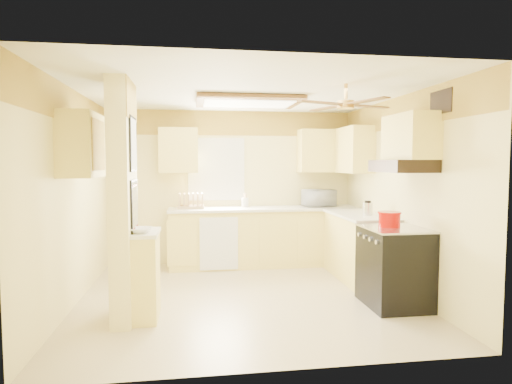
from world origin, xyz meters
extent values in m
plane|color=#C8B38B|center=(0.00, 0.00, 0.00)|extent=(4.00, 4.00, 0.00)
plane|color=white|center=(0.00, 0.00, 2.50)|extent=(4.00, 4.00, 0.00)
plane|color=#F9EA98|center=(0.00, 1.90, 1.25)|extent=(4.00, 0.00, 4.00)
plane|color=#F9EA98|center=(0.00, -1.90, 1.25)|extent=(4.00, 0.00, 4.00)
plane|color=#F9EA98|center=(-2.00, 0.00, 1.25)|extent=(0.00, 3.80, 3.80)
plane|color=#F9EA98|center=(2.00, 0.00, 1.25)|extent=(0.00, 3.80, 3.80)
cube|color=#FFDE4B|center=(0.00, 1.88, 2.30)|extent=(4.00, 0.02, 0.40)
cube|color=#F9EA98|center=(-1.35, -0.55, 1.25)|extent=(0.20, 0.70, 2.50)
cube|color=#FFEE74|center=(-1.13, -0.55, 0.45)|extent=(0.25, 0.55, 0.90)
cube|color=white|center=(-1.13, -0.55, 0.92)|extent=(0.28, 0.58, 0.04)
cube|color=#FFEE74|center=(0.50, 1.60, 0.45)|extent=(3.00, 0.60, 0.90)
cube|color=#FFEE74|center=(1.70, 0.60, 0.45)|extent=(0.60, 1.40, 0.90)
cube|color=white|center=(0.50, 1.59, 0.92)|extent=(3.04, 0.64, 0.04)
cube|color=white|center=(1.69, 0.60, 0.92)|extent=(0.64, 1.44, 0.04)
cube|color=white|center=(-0.25, 1.29, 0.43)|extent=(0.58, 0.02, 0.80)
cube|color=white|center=(-0.25, 1.89, 1.55)|extent=(0.92, 0.02, 1.02)
cube|color=white|center=(-0.25, 1.89, 1.55)|extent=(0.80, 0.02, 0.90)
cube|color=#FFEE74|center=(-0.85, 1.72, 1.85)|extent=(0.60, 0.35, 0.70)
cube|color=#FFEE74|center=(1.55, 1.72, 1.85)|extent=(0.90, 0.35, 0.70)
cube|color=#FFEE74|center=(1.82, 1.25, 1.85)|extent=(0.35, 1.00, 0.70)
cube|color=#FFEE74|center=(-1.82, -0.25, 1.85)|extent=(0.35, 0.75, 0.70)
cube|color=#FFEE74|center=(1.82, -0.55, 1.95)|extent=(0.35, 0.76, 0.52)
cube|color=black|center=(1.67, -0.55, 0.45)|extent=(0.65, 0.76, 0.90)
cube|color=silver|center=(1.67, -0.55, 0.91)|extent=(0.66, 0.77, 0.02)
cylinder|color=silver|center=(1.34, -0.80, 0.80)|extent=(0.03, 0.05, 0.05)
cylinder|color=silver|center=(1.34, -0.63, 0.80)|extent=(0.03, 0.05, 0.05)
cylinder|color=silver|center=(1.34, -0.47, 0.80)|extent=(0.03, 0.05, 0.05)
cylinder|color=silver|center=(1.34, -0.30, 0.80)|extent=(0.03, 0.05, 0.05)
cube|color=black|center=(1.74, -0.55, 1.62)|extent=(0.50, 0.76, 0.14)
cube|color=black|center=(-1.24, -0.55, 1.85)|extent=(0.02, 0.42, 0.57)
cube|color=white|center=(-1.23, -0.55, 1.85)|extent=(0.01, 0.37, 0.52)
cube|color=black|center=(-1.24, -0.55, 1.20)|extent=(0.02, 0.42, 0.57)
cube|color=yellow|center=(-1.23, -0.55, 1.20)|extent=(0.01, 0.37, 0.52)
cube|color=brown|center=(0.10, 0.50, 2.46)|extent=(1.35, 0.95, 0.06)
cube|color=white|center=(0.10, 0.50, 2.44)|extent=(1.15, 0.75, 0.02)
cylinder|color=gold|center=(1.00, -0.70, 2.42)|extent=(0.04, 0.04, 0.16)
cylinder|color=gold|center=(1.00, -0.70, 2.28)|extent=(0.18, 0.18, 0.08)
cube|color=brown|center=(1.30, -0.59, 2.28)|extent=(0.55, 0.28, 0.01)
cube|color=brown|center=(0.89, -0.40, 2.28)|extent=(0.28, 0.55, 0.01)
cube|color=brown|center=(0.70, -0.81, 2.28)|extent=(0.55, 0.28, 0.01)
cube|color=brown|center=(1.11, -1.00, 2.28)|extent=(0.28, 0.55, 0.01)
cube|color=black|center=(1.98, -0.90, 2.30)|extent=(0.02, 0.40, 0.25)
imported|color=white|center=(1.41, 1.61, 1.08)|extent=(0.53, 0.38, 0.28)
imported|color=white|center=(-1.16, -0.68, 0.97)|extent=(0.25, 0.25, 0.06)
cylinder|color=#AA0600|center=(1.62, -0.50, 0.99)|extent=(0.24, 0.24, 0.16)
cylinder|color=#AA0600|center=(1.62, -0.50, 1.08)|extent=(0.26, 0.26, 0.02)
cylinder|color=silver|center=(1.73, 0.38, 1.03)|extent=(0.13, 0.13, 0.17)
cylinder|color=black|center=(1.73, 0.38, 1.13)|extent=(0.09, 0.09, 0.03)
cube|color=#D9AE7D|center=(-0.67, 1.64, 0.96)|extent=(0.41, 0.31, 0.04)
cube|color=#D9AE7D|center=(-0.84, 1.64, 1.06)|extent=(0.02, 0.28, 0.24)
cube|color=#D9AE7D|center=(-0.77, 1.64, 1.06)|extent=(0.02, 0.28, 0.24)
cube|color=#D9AE7D|center=(-0.70, 1.64, 1.06)|extent=(0.02, 0.28, 0.24)
cube|color=#D9AE7D|center=(-0.63, 1.64, 1.06)|extent=(0.02, 0.28, 0.24)
cube|color=#D9AE7D|center=(-0.56, 1.64, 1.06)|extent=(0.02, 0.28, 0.24)
cube|color=#D9AE7D|center=(-0.49, 1.64, 1.06)|extent=(0.02, 0.28, 0.24)
cylinder|color=white|center=(-0.77, 1.64, 1.06)|extent=(0.02, 0.24, 0.24)
cylinder|color=white|center=(-0.63, 1.64, 1.06)|extent=(0.02, 0.24, 0.24)
cylinder|color=white|center=(0.20, 1.72, 1.01)|extent=(0.11, 0.11, 0.14)
cylinder|color=#D9AE7D|center=(0.22, 1.72, 1.05)|extent=(0.01, 0.01, 0.23)
cylinder|color=#D9AE7D|center=(0.20, 1.74, 1.05)|extent=(0.01, 0.01, 0.23)
cylinder|color=#D9AE7D|center=(0.18, 1.72, 1.05)|extent=(0.01, 0.01, 0.23)
cylinder|color=#D9AE7D|center=(0.21, 1.70, 1.05)|extent=(0.01, 0.01, 0.23)
camera|label=1|loc=(-0.62, -5.14, 1.66)|focal=30.00mm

